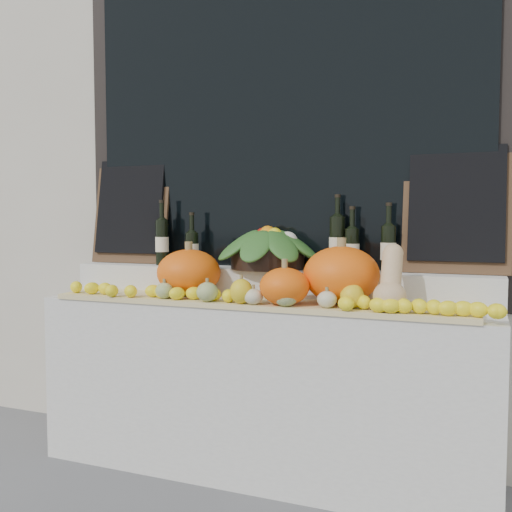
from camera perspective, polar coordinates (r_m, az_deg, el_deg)
storefront_facade at (r=3.69m, az=4.79°, el=18.55°), size 7.00×0.94×4.50m
display_sill at (r=3.01m, az=0.54°, el=-12.95°), size 2.30×0.55×0.88m
rear_tier at (r=3.04m, az=1.56°, el=-2.75°), size 2.30×0.25×0.16m
straw_bedding at (r=2.80m, az=-0.38°, el=-4.72°), size 2.10×0.32×0.02m
pumpkin_left at (r=2.99m, az=-6.73°, el=-1.63°), size 0.39×0.39×0.24m
pumpkin_right at (r=2.72m, az=8.53°, el=-1.87°), size 0.43×0.43×0.27m
pumpkin_center at (r=2.64m, az=2.87°, el=-3.05°), size 0.30×0.30×0.17m
butternut_squash at (r=2.56m, az=13.32°, el=-2.55°), size 0.14×0.21×0.29m
decorative_gourds at (r=2.65m, az=0.85°, el=-3.82°), size 1.04×0.17×0.14m
lemon_heap at (r=2.69m, az=-1.25°, el=-4.11°), size 2.20×0.16×0.06m
produce_bowl at (r=3.02m, az=1.19°, el=0.87°), size 0.60×0.60×0.24m
wine_bottle_far_left at (r=3.30m, az=-9.38°, el=1.43°), size 0.08×0.08×0.37m
wine_bottle_near_left at (r=3.21m, az=-6.42°, el=0.75°), size 0.08×0.08×0.30m
wine_bottle_tall at (r=2.95m, az=8.13°, el=1.32°), size 0.08×0.08×0.39m
wine_bottle_near_right at (r=2.92m, az=9.56°, el=0.70°), size 0.08×0.08×0.33m
wine_bottle_far_right at (r=2.87m, az=13.09°, el=0.77°), size 0.08×0.08×0.34m
chalkboard_left at (r=3.50m, az=-12.43°, el=4.60°), size 0.50×0.13×0.62m
chalkboard_right at (r=2.91m, az=19.38°, el=4.67°), size 0.50×0.13×0.62m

